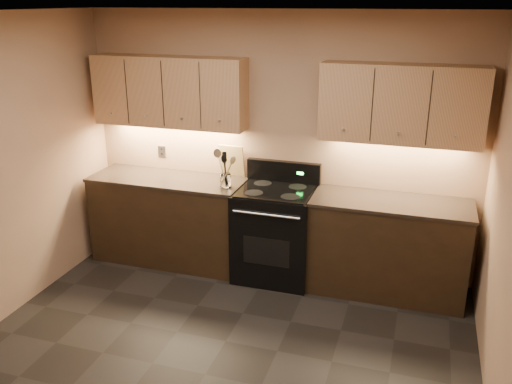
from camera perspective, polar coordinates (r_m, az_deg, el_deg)
floor at (r=4.34m, az=-5.37°, el=-18.58°), size 4.00×4.00×0.00m
ceiling at (r=3.42m, az=-6.82°, el=18.13°), size 4.00×4.00×0.00m
wall_back at (r=5.48m, az=2.27°, el=5.04°), size 4.00×0.04×2.60m
counter_left at (r=5.86m, az=-9.07°, el=-2.83°), size 1.62×0.62×0.93m
counter_right at (r=5.31m, az=13.70°, el=-5.62°), size 1.46×0.62×0.93m
stove at (r=5.44m, az=2.08°, el=-4.23°), size 0.76×0.68×1.14m
upper_cab_left at (r=5.63m, az=-9.12°, el=10.39°), size 1.60×0.30×0.70m
upper_cab_right at (r=5.05m, az=15.06°, el=8.93°), size 1.44×0.30×0.70m
outlet_plate at (r=5.99m, az=-9.88°, el=4.23°), size 0.08×0.01×0.12m
utensil_crock at (r=5.34m, az=-3.23°, el=1.18°), size 0.12×0.12×0.14m
cutting_board at (r=5.64m, az=-2.57°, el=3.32°), size 0.27×0.09×0.34m
wooden_spoon at (r=5.32m, az=-3.66°, el=2.39°), size 0.19×0.06×0.32m
black_spoon at (r=5.33m, az=-3.16°, el=2.36°), size 0.07×0.10×0.31m
black_turner at (r=5.28m, az=-3.20°, el=2.41°), size 0.14×0.17×0.36m
steel_skimmer at (r=5.28m, az=-3.12°, el=2.47°), size 0.23×0.18×0.38m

